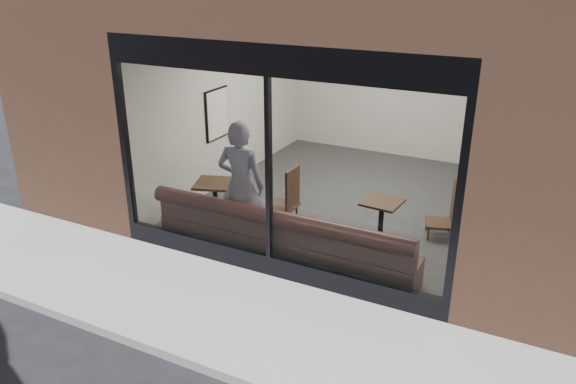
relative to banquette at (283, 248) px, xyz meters
The scene contains 21 objects.
ground 2.46m from the banquette, 90.00° to the right, with size 120.00×120.00×0.00m, color black.
sidewalk_near 1.47m from the banquette, 90.00° to the right, with size 40.00×2.00×0.01m, color gray.
kerb_near 2.51m from the banquette, 90.00° to the right, with size 40.00×0.10×0.12m, color gray.
host_building_pier_left 6.84m from the banquette, 124.05° to the left, with size 2.50×12.00×3.20m, color brown.
host_building_backfill 8.66m from the banquette, 90.00° to the left, with size 5.00×6.00×3.20m, color brown.
cafe_floor 2.56m from the banquette, 90.00° to the left, with size 6.00×6.00×0.00m, color #2D2D30.
cafe_ceiling 3.91m from the banquette, 90.00° to the left, with size 6.00×6.00×0.00m, color white.
cafe_wall_back 5.71m from the banquette, 90.00° to the left, with size 5.00×5.00×0.00m, color silver.
cafe_wall_left 3.82m from the banquette, 134.32° to the left, with size 6.00×6.00×0.00m, color silver.
cafe_wall_right 3.82m from the banquette, 45.68° to the left, with size 6.00×6.00×0.00m, color silver.
storefront_kick 0.41m from the banquette, 90.00° to the right, with size 5.00×0.10×0.30m, color black.
storefront_header 2.80m from the banquette, 90.00° to the right, with size 5.00×0.10×0.40m, color black.
storefront_mullion 1.38m from the banquette, 90.00° to the right, with size 0.06×0.10×2.50m, color black.
storefront_glass 1.39m from the banquette, 90.00° to the right, with size 4.80×4.80×0.00m, color white.
banquette is the anchor object (origin of this frame).
person 1.14m from the banquette, 166.02° to the left, with size 0.73×0.48×2.00m, color #9EACD1.
cafe_table_left 1.79m from the banquette, 158.52° to the left, with size 0.62×0.62×0.04m, color #331E13.
cafe_table_right 1.66m from the banquette, 45.58° to the left, with size 0.55×0.55×0.04m, color #331E13.
cafe_chair_left 1.50m from the banquette, 117.83° to the left, with size 0.46×0.46×0.04m, color #331E13.
cafe_chair_right 2.62m from the banquette, 45.20° to the left, with size 0.44×0.44×0.04m, color #331E13.
wall_poster 3.45m from the banquette, 139.66° to the left, with size 0.02×0.67×0.89m, color white.
Camera 1 is at (3.36, -3.98, 4.10)m, focal length 35.00 mm.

